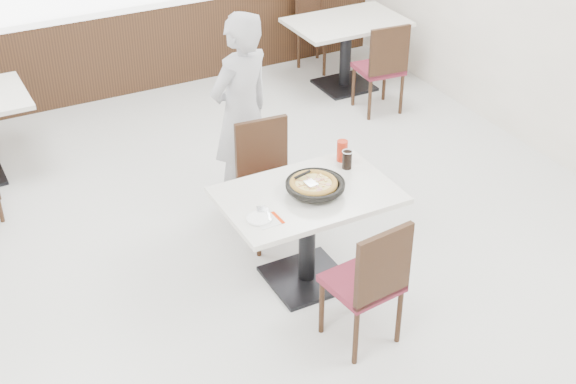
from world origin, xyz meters
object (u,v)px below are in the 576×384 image
chair_far (271,186)px  pizza_pan (315,188)px  chair_near (362,280)px  bg_table_right (345,54)px  diner_person (241,114)px  cola_glass (347,160)px  main_table (307,238)px  side_plate (259,218)px  red_cup (342,151)px  bg_chair_right_near (379,66)px  pizza (313,185)px  bg_chair_right_far (321,27)px

chair_far → pizza_pan: 0.70m
chair_near → bg_table_right: (1.99, 3.48, -0.10)m
diner_person → cola_glass: bearing=91.8°
main_table → bg_table_right: 3.43m
side_plate → red_cup: 0.97m
red_cup → bg_chair_right_near: bearing=50.1°
main_table → side_plate: (-0.44, -0.14, 0.38)m
pizza_pan → diner_person: (-0.01, 1.18, 0.05)m
main_table → chair_far: chair_far is taller
side_plate → chair_near: bearing=-51.0°
chair_near → pizza: chair_near is taller
main_table → bg_chair_right_far: size_ratio=1.26×
diner_person → bg_chair_right_far: 3.03m
bg_table_right → chair_near: bearing=-119.7°
chair_far → side_plate: chair_far is taller
main_table → pizza: pizza is taller
main_table → cola_glass: (0.41, 0.17, 0.44)m
red_cup → bg_chair_right_near: 2.47m
chair_far → side_plate: bearing=62.8°
chair_far → pizza_pan: size_ratio=2.71×
bg_table_right → side_plate: bearing=-129.8°
main_table → pizza_pan: 0.42m
main_table → red_cup: bearing=32.4°
side_plate → bg_chair_right_far: bg_chair_right_far is taller
red_cup → bg_chair_right_far: bg_chair_right_far is taller
pizza → main_table: bearing=153.8°
chair_near → bg_chair_right_near: same height
bg_chair_right_far → cola_glass: bearing=38.9°
main_table → bg_chair_right_near: bearing=47.0°
side_plate → bg_table_right: side_plate is taller
main_table → pizza: (0.03, -0.02, 0.44)m
red_cup → pizza_pan: bearing=-142.3°
chair_near → chair_far: (0.00, 1.29, 0.00)m
pizza → chair_far: bearing=91.6°
chair_far → pizza_pan: (0.02, -0.63, 0.32)m
chair_far → bg_chair_right_far: same height
pizza_pan → side_plate: size_ratio=2.05×
cola_glass → pizza_pan: bearing=-152.3°
pizza → red_cup: size_ratio=1.97×
bg_chair_right_far → chair_far: bearing=29.8°
pizza → cola_glass: cola_glass is taller
pizza → bg_table_right: bearing=54.9°
side_plate → bg_table_right: bearing=50.2°
bg_table_right → bg_chair_right_near: bearing=-90.0°
side_plate → bg_chair_right_near: bearing=43.2°
red_cup → bg_chair_right_near: size_ratio=0.17×
pizza → diner_person: diner_person is taller
diner_person → pizza: bearing=70.7°
bg_chair_right_far → side_plate: bearing=30.7°
pizza_pan → bg_table_right: size_ratio=0.29×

